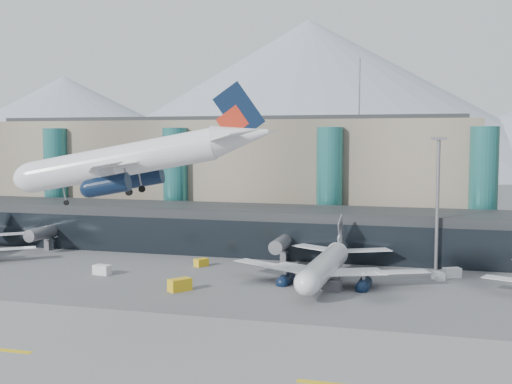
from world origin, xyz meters
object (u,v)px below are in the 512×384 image
(hero_jet, at_px, (147,149))
(veh_h, at_px, (180,285))
(lightmast_mid, at_px, (438,195))
(veh_b, at_px, (201,262))
(veh_a, at_px, (102,270))
(veh_g, at_px, (438,276))
(veh_d, at_px, (452,273))
(veh_c, at_px, (331,285))
(jet_parked_mid, at_px, (328,256))

(hero_jet, xyz_separation_m, veh_h, (-4.42, 21.18, -22.89))
(lightmast_mid, xyz_separation_m, hero_jet, (-36.62, -50.51, 9.50))
(hero_jet, height_order, veh_b, hero_jet)
(veh_a, bearing_deg, veh_h, -14.37)
(hero_jet, bearing_deg, lightmast_mid, 47.34)
(veh_h, bearing_deg, hero_jet, -131.69)
(lightmast_mid, xyz_separation_m, veh_b, (-44.85, -9.04, -13.65))
(veh_a, relative_size, veh_h, 0.86)
(hero_jet, xyz_separation_m, veh_g, (37.00, 41.31, -23.20))
(veh_d, relative_size, veh_g, 1.24)
(hero_jet, bearing_deg, veh_a, 121.87)
(lightmast_mid, distance_m, veh_h, 52.19)
(lightmast_mid, bearing_deg, veh_a, -160.39)
(hero_jet, distance_m, veh_h, 31.50)
(veh_a, bearing_deg, veh_c, 6.90)
(jet_parked_mid, bearing_deg, veh_h, 123.27)
(jet_parked_mid, bearing_deg, veh_d, -64.79)
(hero_jet, height_order, jet_parked_mid, hero_jet)
(lightmast_mid, height_order, hero_jet, hero_jet)
(veh_b, relative_size, veh_c, 0.79)
(hero_jet, relative_size, veh_d, 11.80)
(hero_jet, distance_m, veh_d, 63.57)
(veh_a, distance_m, veh_h, 20.47)
(veh_a, distance_m, veh_g, 61.48)
(hero_jet, xyz_separation_m, veh_a, (-23.27, 29.17, -23.02))
(jet_parked_mid, distance_m, veh_b, 27.43)
(hero_jet, height_order, veh_g, hero_jet)
(jet_parked_mid, height_order, veh_b, jet_parked_mid)
(veh_c, bearing_deg, veh_b, 168.64)
(hero_jet, xyz_separation_m, veh_d, (39.45, 44.21, -23.04))
(lightmast_mid, height_order, veh_d, lightmast_mid)
(veh_h, bearing_deg, veh_b, 47.14)
(veh_h, bearing_deg, jet_parked_mid, -22.03)
(veh_g, bearing_deg, veh_c, -83.94)
(lightmast_mid, xyz_separation_m, veh_c, (-16.83, -22.62, -13.48))
(veh_a, xyz_separation_m, veh_h, (18.85, -7.99, 0.13))
(lightmast_mid, distance_m, hero_jet, 63.11)
(veh_b, distance_m, veh_h, 20.65)
(veh_g, relative_size, veh_h, 0.67)
(lightmast_mid, distance_m, veh_c, 31.24)
(veh_c, xyz_separation_m, veh_d, (19.65, 16.32, -0.06))
(lightmast_mid, xyz_separation_m, veh_h, (-41.04, -29.33, -13.39))
(veh_c, xyz_separation_m, veh_h, (-24.22, -6.71, 0.09))
(jet_parked_mid, xyz_separation_m, veh_a, (-41.43, -5.83, -3.57))
(veh_a, xyz_separation_m, veh_d, (62.72, 15.04, -0.02))
(veh_c, relative_size, veh_g, 1.36)
(hero_jet, relative_size, veh_b, 13.72)
(veh_g, bearing_deg, hero_jet, -73.74)
(veh_d, xyz_separation_m, veh_h, (-43.87, -23.03, 0.15))
(jet_parked_mid, bearing_deg, veh_a, 99.82)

